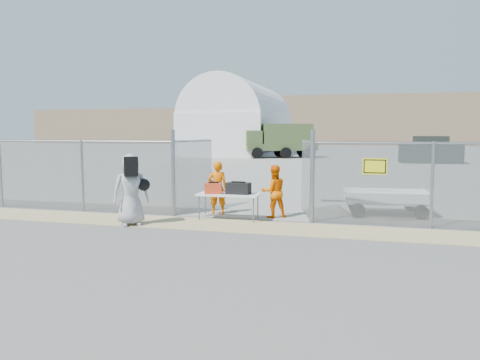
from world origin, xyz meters
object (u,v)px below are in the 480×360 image
(security_worker_left, at_px, (218,188))
(utility_trailer, at_px, (386,202))
(visitor, at_px, (131,190))
(security_worker_right, at_px, (274,191))
(folding_table, at_px, (229,207))

(security_worker_left, relative_size, utility_trailer, 0.50)
(visitor, distance_m, utility_trailer, 7.34)
(visitor, relative_size, utility_trailer, 0.60)
(visitor, height_order, utility_trailer, visitor)
(security_worker_right, bearing_deg, security_worker_left, -33.15)
(security_worker_left, bearing_deg, security_worker_right, 162.03)
(security_worker_left, distance_m, utility_trailer, 4.99)
(security_worker_left, height_order, utility_trailer, security_worker_left)
(folding_table, relative_size, visitor, 0.92)
(visitor, xyz_separation_m, utility_trailer, (6.51, 3.35, -0.56))
(security_worker_right, bearing_deg, folding_table, 1.74)
(security_worker_left, xyz_separation_m, security_worker_right, (1.72, -0.15, -0.04))
(security_worker_right, bearing_deg, utility_trailer, 174.87)
(folding_table, xyz_separation_m, security_worker_left, (-0.58, 0.81, 0.42))
(visitor, bearing_deg, security_worker_right, -2.10)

